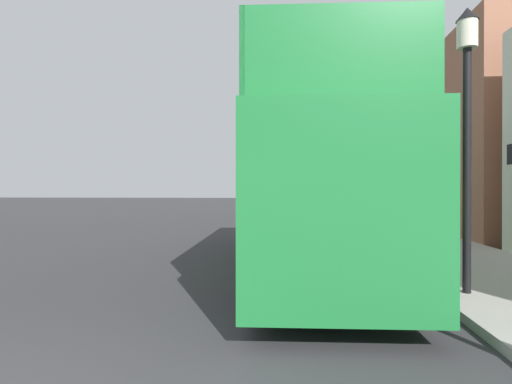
# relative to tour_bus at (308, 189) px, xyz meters

# --- Properties ---
(ground_plane) EXTENTS (144.00, 144.00, 0.00)m
(ground_plane) POSITION_rel_tour_bus_xyz_m (-3.02, 13.90, -1.86)
(ground_plane) COLOR #333335
(sidewalk) EXTENTS (3.54, 108.00, 0.14)m
(sidewalk) POSITION_rel_tour_bus_xyz_m (3.74, 10.90, -1.79)
(sidewalk) COLOR #ADAAA3
(sidewalk) RESTS_ON ground_plane
(brick_terrace_rear) EXTENTS (6.00, 19.82, 10.47)m
(brick_terrace_rear) POSITION_rel_tour_bus_xyz_m (8.51, 13.14, 3.38)
(brick_terrace_rear) COLOR #9E664C
(brick_terrace_rear) RESTS_ON ground_plane
(tour_bus) EXTENTS (2.93, 10.32, 4.08)m
(tour_bus) POSITION_rel_tour_bus_xyz_m (0.00, 0.00, 0.00)
(tour_bus) COLOR #1E7A38
(tour_bus) RESTS_ON ground_plane
(parked_car_ahead_of_bus) EXTENTS (1.83, 4.54, 1.53)m
(parked_car_ahead_of_bus) POSITION_rel_tour_bus_xyz_m (0.87, 8.75, -1.14)
(parked_car_ahead_of_bus) COLOR #9E9EA3
(parked_car_ahead_of_bus) RESTS_ON ground_plane
(pedestrian_third) EXTENTS (0.47, 0.26, 1.78)m
(pedestrian_third) POSITION_rel_tour_bus_xyz_m (3.02, -0.00, -0.65)
(pedestrian_third) COLOR #232328
(pedestrian_third) RESTS_ON sidewalk
(lamp_post_nearest) EXTENTS (0.35, 0.35, 4.68)m
(lamp_post_nearest) POSITION_rel_tour_bus_xyz_m (2.50, -2.85, 1.51)
(lamp_post_nearest) COLOR black
(lamp_post_nearest) RESTS_ON sidewalk
(lamp_post_second) EXTENTS (0.35, 0.35, 4.75)m
(lamp_post_second) POSITION_rel_tour_bus_xyz_m (2.56, 4.94, 1.55)
(lamp_post_second) COLOR black
(lamp_post_second) RESTS_ON sidewalk
(lamp_post_third) EXTENTS (0.35, 0.35, 5.03)m
(lamp_post_third) POSITION_rel_tour_bus_xyz_m (2.39, 12.73, 1.73)
(lamp_post_third) COLOR black
(lamp_post_third) RESTS_ON sidewalk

